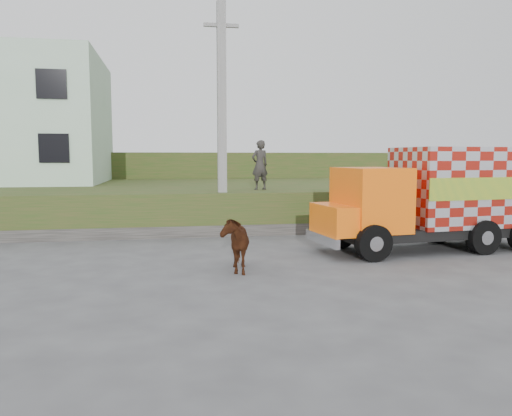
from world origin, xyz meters
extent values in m
plane|color=#474749|center=(0.00, 0.00, 0.00)|extent=(120.00, 120.00, 0.00)
cube|color=#294A18|center=(0.00, 10.00, 0.75)|extent=(40.00, 12.00, 1.50)
cube|color=#294A18|center=(0.00, 22.00, 1.50)|extent=(40.00, 12.00, 3.00)
cube|color=#595651|center=(-2.00, 4.20, 0.20)|extent=(16.00, 0.50, 0.40)
cube|color=gray|center=(-1.00, 4.60, 4.00)|extent=(0.30, 0.30, 8.00)
cube|color=gray|center=(-1.00, 4.60, 7.20)|extent=(1.20, 0.12, 0.12)
cube|color=black|center=(4.86, 0.61, 0.58)|extent=(6.20, 2.59, 0.31)
cube|color=#FF650D|center=(2.74, 0.38, 1.55)|extent=(1.81, 2.20, 1.77)
cube|color=#FF650D|center=(1.73, 0.27, 1.02)|extent=(1.08, 1.95, 0.80)
cube|color=silver|center=(5.91, 0.73, 1.86)|extent=(4.28, 2.55, 2.30)
cube|color=yellow|center=(6.03, -0.35, 1.86)|extent=(4.06, 0.47, 0.62)
cube|color=yellow|center=(5.80, 1.80, 1.86)|extent=(4.06, 0.47, 0.62)
cube|color=silver|center=(1.29, 0.23, 0.49)|extent=(0.35, 2.04, 0.27)
cylinder|color=black|center=(2.41, -0.68, 0.49)|extent=(1.00, 0.41, 0.97)
cylinder|color=black|center=(2.19, 1.35, 0.49)|extent=(1.00, 0.41, 0.97)
cylinder|color=black|center=(5.85, -0.30, 0.49)|extent=(1.00, 0.41, 0.97)
cylinder|color=black|center=(5.63, 1.72, 0.49)|extent=(1.00, 0.41, 0.97)
cylinder|color=black|center=(7.04, 1.88, 0.49)|extent=(1.00, 0.41, 0.97)
imported|color=#34150D|center=(-1.34, -1.11, 0.68)|extent=(0.82, 1.65, 1.36)
imported|color=#312F2B|center=(0.55, 5.76, 2.43)|extent=(0.79, 0.64, 1.87)
camera|label=1|loc=(-2.84, -12.85, 2.73)|focal=35.00mm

